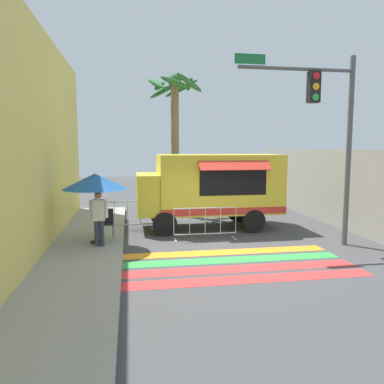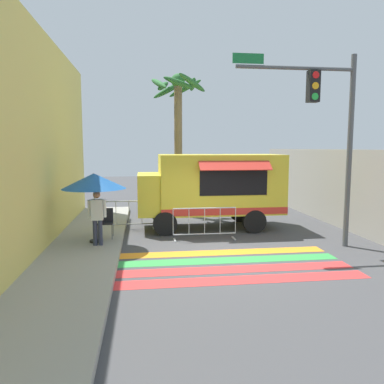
% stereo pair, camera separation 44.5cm
% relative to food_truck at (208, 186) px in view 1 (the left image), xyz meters
% --- Properties ---
extents(ground_plane, '(60.00, 60.00, 0.00)m').
position_rel_food_truck_xyz_m(ground_plane, '(-0.39, -3.51, -1.61)').
color(ground_plane, '#424244').
extents(sidewalk_left, '(4.40, 16.00, 0.18)m').
position_rel_food_truck_xyz_m(sidewalk_left, '(-5.31, -3.51, -1.52)').
color(sidewalk_left, '#99968E').
rests_on(sidewalk_left, ground_plane).
extents(building_left_facade, '(0.25, 16.00, 6.39)m').
position_rel_food_truck_xyz_m(building_left_facade, '(-5.34, -3.51, 1.59)').
color(building_left_facade, '#E5D166').
rests_on(building_left_facade, ground_plane).
extents(concrete_wall_right, '(0.20, 16.00, 2.96)m').
position_rel_food_truck_xyz_m(concrete_wall_right, '(5.02, -0.51, -0.13)').
color(concrete_wall_right, '#A39E93').
rests_on(concrete_wall_right, ground_plane).
extents(crosswalk_painted, '(6.40, 2.84, 0.01)m').
position_rel_food_truck_xyz_m(crosswalk_painted, '(-0.39, -4.50, -1.60)').
color(crosswalk_painted, red).
rests_on(crosswalk_painted, ground_plane).
extents(food_truck, '(5.30, 2.67, 2.77)m').
position_rel_food_truck_xyz_m(food_truck, '(0.00, 0.00, 0.00)').
color(food_truck, yellow).
rests_on(food_truck, ground_plane).
extents(traffic_signal_pole, '(3.72, 0.29, 5.73)m').
position_rel_food_truck_xyz_m(traffic_signal_pole, '(3.02, -3.14, 2.26)').
color(traffic_signal_pole, '#515456').
rests_on(traffic_signal_pole, ground_plane).
extents(patio_umbrella, '(1.90, 1.90, 2.09)m').
position_rel_food_truck_xyz_m(patio_umbrella, '(-3.90, -2.33, 0.42)').
color(patio_umbrella, black).
rests_on(patio_umbrella, sidewalk_left).
extents(folding_chair, '(0.47, 0.47, 0.92)m').
position_rel_food_truck_xyz_m(folding_chair, '(-3.65, -1.71, -0.88)').
color(folding_chair, '#4C4C51').
rests_on(folding_chair, sidewalk_left).
extents(vendor_person, '(0.53, 0.21, 1.60)m').
position_rel_food_truck_xyz_m(vendor_person, '(-3.78, -2.72, -0.53)').
color(vendor_person, '#2D3347').
rests_on(vendor_person, sidewalk_left).
extents(barricade_front, '(2.10, 0.44, 1.07)m').
position_rel_food_truck_xyz_m(barricade_front, '(-0.45, -1.77, -1.07)').
color(barricade_front, '#B7BABF').
rests_on(barricade_front, ground_plane).
extents(barricade_side, '(1.92, 0.44, 1.07)m').
position_rel_food_truck_xyz_m(barricade_side, '(-2.98, 0.19, -1.08)').
color(barricade_side, '#B7BABF').
rests_on(barricade_side, ground_plane).
extents(palm_tree, '(2.50, 2.51, 6.22)m').
position_rel_food_truck_xyz_m(palm_tree, '(-0.89, 2.94, 2.84)').
color(palm_tree, '#7A664C').
rests_on(palm_tree, ground_plane).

